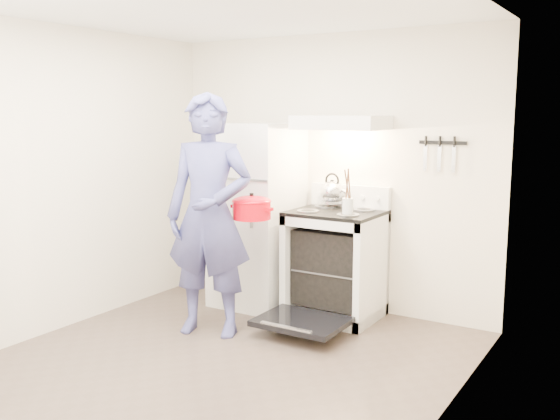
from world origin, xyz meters
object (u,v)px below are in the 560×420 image
object	(u,v)px
refrigerator	(257,215)
person	(209,215)
stove_body	(335,266)
dutch_oven	(252,210)
tea_kettle	(332,190)

from	to	relation	value
refrigerator	person	world-z (taller)	person
refrigerator	person	xyz separation A→B (m)	(0.12, -0.87, 0.13)
stove_body	person	world-z (taller)	person
dutch_oven	tea_kettle	bearing A→B (deg)	70.38
person	dutch_oven	size ratio (longest dim) A/B	5.10
refrigerator	stove_body	xyz separation A→B (m)	(0.81, 0.02, -0.39)
refrigerator	stove_body	bearing A→B (deg)	1.77
stove_body	tea_kettle	xyz separation A→B (m)	(-0.13, 0.18, 0.64)
tea_kettle	person	bearing A→B (deg)	-117.35
person	refrigerator	bearing A→B (deg)	80.59
stove_body	dutch_oven	size ratio (longest dim) A/B	2.40
refrigerator	tea_kettle	xyz separation A→B (m)	(0.68, 0.21, 0.25)
person	dutch_oven	distance (m)	0.35
stove_body	dutch_oven	bearing A→B (deg)	-123.18
tea_kettle	stove_body	bearing A→B (deg)	-53.74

